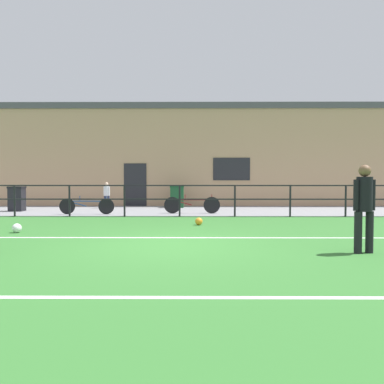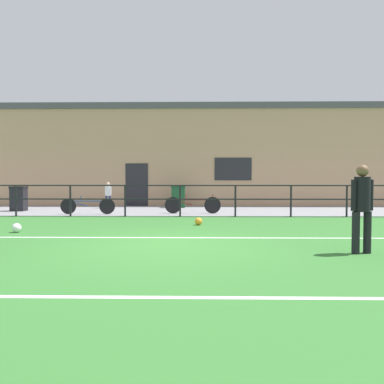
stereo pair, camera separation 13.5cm
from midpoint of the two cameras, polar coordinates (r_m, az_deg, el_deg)
The scene contains 14 objects.
ground at distance 8.27m, azimuth -3.28°, elevation -7.90°, with size 60.00×44.00×0.04m, color #33702D.
field_line_touchline at distance 9.28m, azimuth -2.80°, elevation -6.66°, with size 36.00×0.11×0.00m, color white.
field_line_hash at distance 4.83m, azimuth -6.55°, elevation -14.99°, with size 36.00×0.11×0.00m, color white.
pavement_strip at distance 16.69m, azimuth -1.10°, elevation -2.70°, with size 48.00×5.00×0.02m, color gray.
perimeter_fence at distance 14.15m, azimuth -1.47°, elevation -0.58°, with size 36.07×0.07×1.15m.
clubhouse_facade at distance 20.36m, azimuth -0.72°, elevation 5.31°, with size 28.00×2.56×5.08m.
player_goalkeeper at distance 7.97m, azimuth 23.98°, elevation -1.51°, with size 0.44×0.29×1.66m.
soccer_ball_match at distance 11.68m, azimuth 1.29°, elevation -4.30°, with size 0.22×0.22×0.22m, color orange.
soccer_ball_spare at distance 11.08m, azimuth -23.87°, elevation -4.80°, with size 0.24×0.24×0.24m, color white.
spectator_child at distance 18.24m, azimuth -11.91°, elevation -0.20°, with size 0.31×0.21×1.18m.
bicycle_parked_0 at distance 15.45m, azimuth -14.73°, elevation -1.96°, with size 2.09×0.04×0.71m.
bicycle_parked_1 at distance 15.21m, azimuth 0.35°, elevation -1.87°, with size 2.18×0.04×0.74m.
trash_bin_0 at distance 17.82m, azimuth -23.73°, elevation -0.88°, with size 0.60×0.51×1.03m.
trash_bin_1 at distance 18.18m, azimuth -1.79°, elevation -0.64°, with size 0.65×0.55×1.03m.
Camera 2 is at (0.68, -8.12, 1.42)m, focal length 36.61 mm.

